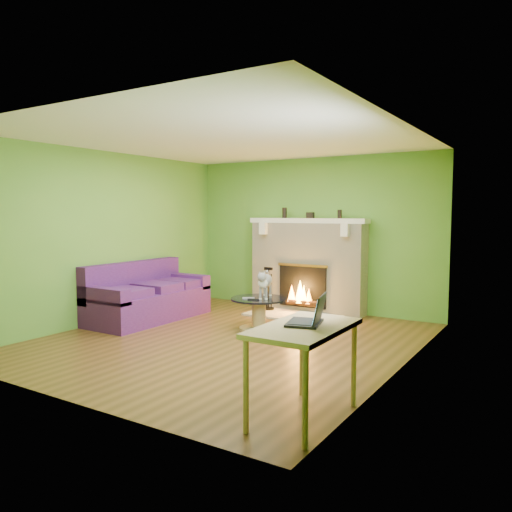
{
  "coord_description": "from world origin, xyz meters",
  "views": [
    {
      "loc": [
        3.71,
        -5.26,
        1.68
      ],
      "look_at": [
        0.17,
        0.4,
        1.09
      ],
      "focal_mm": 35.0,
      "sensor_mm": 36.0,
      "label": 1
    }
  ],
  "objects": [
    {
      "name": "wall_left",
      "position": [
        -2.25,
        0.0,
        1.3
      ],
      "size": [
        0.0,
        5.0,
        5.0
      ],
      "primitive_type": "plane",
      "rotation": [
        1.57,
        0.0,
        1.57
      ],
      "color": "#579631",
      "rests_on": "floor"
    },
    {
      "name": "coffee_table",
      "position": [
        0.0,
        0.74,
        0.26
      ],
      "size": [
        0.8,
        0.8,
        0.45
      ],
      "color": "tan",
      "rests_on": "floor"
    },
    {
      "name": "window_pane",
      "position": [
        2.23,
        -0.9,
        1.55
      ],
      "size": [
        0.0,
        1.06,
        1.06
      ],
      "primitive_type": "plane",
      "rotation": [
        1.57,
        0.0,
        -1.57
      ],
      "color": "white",
      "rests_on": "wall_right"
    },
    {
      "name": "wall_right",
      "position": [
        2.25,
        0.0,
        1.3
      ],
      "size": [
        0.0,
        5.0,
        5.0
      ],
      "primitive_type": "plane",
      "rotation": [
        1.57,
        0.0,
        -1.57
      ],
      "color": "#579631",
      "rests_on": "floor"
    },
    {
      "name": "ceiling",
      "position": [
        0.0,
        0.0,
        2.6
      ],
      "size": [
        5.0,
        5.0,
        0.0
      ],
      "primitive_type": "plane",
      "rotation": [
        3.14,
        0.0,
        0.0
      ],
      "color": "white",
      "rests_on": "wall_back"
    },
    {
      "name": "laptop",
      "position": [
        1.93,
        -1.67,
        0.9
      ],
      "size": [
        0.38,
        0.41,
        0.26
      ],
      "primitive_type": null,
      "rotation": [
        0.0,
        0.0,
        0.26
      ],
      "color": "black",
      "rests_on": "desk"
    },
    {
      "name": "cat",
      "position": [
        0.08,
        0.79,
        0.66
      ],
      "size": [
        0.45,
        0.7,
        0.41
      ],
      "primitive_type": null,
      "rotation": [
        0.0,
        0.0,
        0.35
      ],
      "color": "slate",
      "rests_on": "coffee_table"
    },
    {
      "name": "mantel_vase_right",
      "position": [
        0.57,
        2.33,
        1.65
      ],
      "size": [
        0.07,
        0.07,
        0.14
      ],
      "primitive_type": "cylinder",
      "color": "black",
      "rests_on": "mantel"
    },
    {
      "name": "wall_front",
      "position": [
        0.0,
        -2.5,
        1.3
      ],
      "size": [
        5.0,
        0.0,
        5.0
      ],
      "primitive_type": "plane",
      "rotation": [
        -1.57,
        0.0,
        0.0
      ],
      "color": "#579631",
      "rests_on": "floor"
    },
    {
      "name": "mantel",
      "position": [
        0.0,
        2.3,
        1.54
      ],
      "size": [
        2.1,
        0.28,
        0.08
      ],
      "primitive_type": "cube",
      "color": "white",
      "rests_on": "fireplace"
    },
    {
      "name": "remote_black",
      "position": [
        0.02,
        0.56,
        0.46
      ],
      "size": [
        0.16,
        0.06,
        0.02
      ],
      "primitive_type": "cube",
      "rotation": [
        0.0,
        0.0,
        0.13
      ],
      "color": "black",
      "rests_on": "coffee_table"
    },
    {
      "name": "desk",
      "position": [
        1.95,
        -1.72,
        0.68
      ],
      "size": [
        0.6,
        1.04,
        0.77
      ],
      "color": "tan",
      "rests_on": "floor"
    },
    {
      "name": "mantel_vase_left",
      "position": [
        -0.45,
        2.33,
        1.67
      ],
      "size": [
        0.08,
        0.08,
        0.18
      ],
      "primitive_type": "cylinder",
      "color": "black",
      "rests_on": "mantel"
    },
    {
      "name": "mantel_box",
      "position": [
        0.04,
        2.33,
        1.63
      ],
      "size": [
        0.12,
        0.08,
        0.1
      ],
      "primitive_type": "cube",
      "color": "black",
      "rests_on": "mantel"
    },
    {
      "name": "hearth",
      "position": [
        0.0,
        1.8,
        0.01
      ],
      "size": [
        1.5,
        0.75,
        0.03
      ],
      "primitive_type": "cube",
      "color": "beige",
      "rests_on": "floor"
    },
    {
      "name": "fireplace",
      "position": [
        0.0,
        2.32,
        0.77
      ],
      "size": [
        2.1,
        0.46,
        1.58
      ],
      "color": "beige",
      "rests_on": "floor"
    },
    {
      "name": "window_frame",
      "position": [
        2.24,
        -0.9,
        1.55
      ],
      "size": [
        0.0,
        1.2,
        1.2
      ],
      "primitive_type": "plane",
      "rotation": [
        1.57,
        0.0,
        -1.57
      ],
      "color": "silver",
      "rests_on": "wall_right"
    },
    {
      "name": "fire_tools",
      "position": [
        -0.55,
        1.95,
        0.39
      ],
      "size": [
        0.19,
        0.19,
        0.73
      ],
      "primitive_type": null,
      "color": "black",
      "rests_on": "hearth"
    },
    {
      "name": "sofa",
      "position": [
        -1.86,
        0.39,
        0.35
      ],
      "size": [
        0.9,
        2.0,
        0.9
      ],
      "color": "#431758",
      "rests_on": "floor"
    },
    {
      "name": "floor",
      "position": [
        0.0,
        0.0,
        0.0
      ],
      "size": [
        5.0,
        5.0,
        0.0
      ],
      "primitive_type": "plane",
      "color": "#533617",
      "rests_on": "ground"
    },
    {
      "name": "remote_silver",
      "position": [
        -0.1,
        0.62,
        0.46
      ],
      "size": [
        0.16,
        0.14,
        0.02
      ],
      "primitive_type": "cube",
      "rotation": [
        0.0,
        0.0,
        0.68
      ],
      "color": "#939396",
      "rests_on": "coffee_table"
    },
    {
      "name": "wall_back",
      "position": [
        0.0,
        2.5,
        1.3
      ],
      "size": [
        5.0,
        0.0,
        5.0
      ],
      "primitive_type": "plane",
      "rotation": [
        1.57,
        0.0,
        0.0
      ],
      "color": "#579631",
      "rests_on": "floor"
    }
  ]
}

